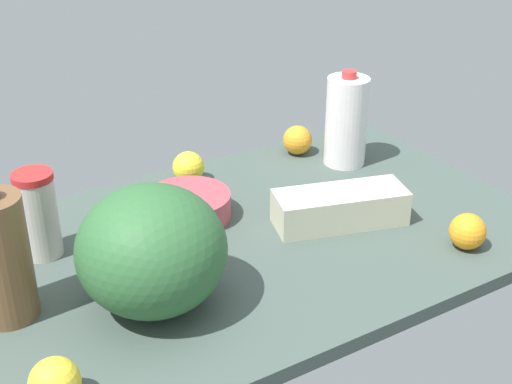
{
  "coord_description": "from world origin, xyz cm",
  "views": [
    {
      "loc": [
        67.52,
        110.22,
        79.82
      ],
      "look_at": [
        0.0,
        0.0,
        13.0
      ],
      "focal_mm": 50.0,
      "sensor_mm": 36.0,
      "label": 1
    }
  ],
  "objects_px": {
    "mixing_bowl": "(188,206)",
    "orange_loose": "(297,140)",
    "orange_far_back": "(468,231)",
    "egg_carton": "(340,207)",
    "tumbler_cup": "(38,214)",
    "chocolate_milk_jug": "(0,258)",
    "lemon_by_jug": "(188,167)",
    "lemon_beside_bowl": "(55,383)",
    "milk_jug": "(346,121)",
    "watermelon": "(152,250)"
  },
  "relations": [
    {
      "from": "watermelon",
      "to": "milk_jug",
      "type": "relative_size",
      "value": 1.09
    },
    {
      "from": "chocolate_milk_jug",
      "to": "tumbler_cup",
      "type": "height_order",
      "value": "chocolate_milk_jug"
    },
    {
      "from": "egg_carton",
      "to": "orange_loose",
      "type": "height_order",
      "value": "same"
    },
    {
      "from": "egg_carton",
      "to": "lemon_by_jug",
      "type": "distance_m",
      "value": 0.4
    },
    {
      "from": "egg_carton",
      "to": "orange_far_back",
      "type": "bearing_deg",
      "value": 143.05
    },
    {
      "from": "orange_loose",
      "to": "lemon_by_jug",
      "type": "relative_size",
      "value": 1.0
    },
    {
      "from": "lemon_by_jug",
      "to": "egg_carton",
      "type": "bearing_deg",
      "value": 118.19
    },
    {
      "from": "orange_loose",
      "to": "lemon_by_jug",
      "type": "bearing_deg",
      "value": 0.02
    },
    {
      "from": "tumbler_cup",
      "to": "egg_carton",
      "type": "xyz_separation_m",
      "value": [
        -0.58,
        0.21,
        -0.05
      ]
    },
    {
      "from": "lemon_beside_bowl",
      "to": "orange_far_back",
      "type": "height_order",
      "value": "lemon_beside_bowl"
    },
    {
      "from": "tumbler_cup",
      "to": "egg_carton",
      "type": "relative_size",
      "value": 0.64
    },
    {
      "from": "chocolate_milk_jug",
      "to": "orange_loose",
      "type": "xyz_separation_m",
      "value": [
        -0.82,
        -0.31,
        -0.08
      ]
    },
    {
      "from": "mixing_bowl",
      "to": "orange_far_back",
      "type": "distance_m",
      "value": 0.59
    },
    {
      "from": "orange_loose",
      "to": "mixing_bowl",
      "type": "bearing_deg",
      "value": 21.74
    },
    {
      "from": "milk_jug",
      "to": "egg_carton",
      "type": "distance_m",
      "value": 0.32
    },
    {
      "from": "chocolate_milk_jug",
      "to": "mixing_bowl",
      "type": "height_order",
      "value": "chocolate_milk_jug"
    },
    {
      "from": "milk_jug",
      "to": "lemon_beside_bowl",
      "type": "height_order",
      "value": "milk_jug"
    },
    {
      "from": "milk_jug",
      "to": "chocolate_milk_jug",
      "type": "bearing_deg",
      "value": 12.57
    },
    {
      "from": "lemon_by_jug",
      "to": "orange_far_back",
      "type": "bearing_deg",
      "value": 121.45
    },
    {
      "from": "milk_jug",
      "to": "mixing_bowl",
      "type": "xyz_separation_m",
      "value": [
        0.47,
        0.05,
        -0.08
      ]
    },
    {
      "from": "orange_loose",
      "to": "orange_far_back",
      "type": "bearing_deg",
      "value": 92.93
    },
    {
      "from": "lemon_by_jug",
      "to": "lemon_beside_bowl",
      "type": "bearing_deg",
      "value": 48.27
    },
    {
      "from": "orange_far_back",
      "to": "lemon_by_jug",
      "type": "xyz_separation_m",
      "value": [
        0.35,
        -0.56,
        0.0
      ]
    },
    {
      "from": "watermelon",
      "to": "egg_carton",
      "type": "relative_size",
      "value": 0.93
    },
    {
      "from": "chocolate_milk_jug",
      "to": "lemon_by_jug",
      "type": "xyz_separation_m",
      "value": [
        -0.5,
        -0.31,
        -0.08
      ]
    },
    {
      "from": "tumbler_cup",
      "to": "lemon_by_jug",
      "type": "distance_m",
      "value": 0.42
    },
    {
      "from": "chocolate_milk_jug",
      "to": "egg_carton",
      "type": "relative_size",
      "value": 0.88
    },
    {
      "from": "mixing_bowl",
      "to": "lemon_by_jug",
      "type": "bearing_deg",
      "value": -116.88
    },
    {
      "from": "tumbler_cup",
      "to": "orange_loose",
      "type": "height_order",
      "value": "tumbler_cup"
    },
    {
      "from": "egg_carton",
      "to": "chocolate_milk_jug",
      "type": "bearing_deg",
      "value": 13.21
    },
    {
      "from": "watermelon",
      "to": "lemon_beside_bowl",
      "type": "distance_m",
      "value": 0.28
    },
    {
      "from": "chocolate_milk_jug",
      "to": "orange_far_back",
      "type": "bearing_deg",
      "value": 163.13
    },
    {
      "from": "chocolate_milk_jug",
      "to": "mixing_bowl",
      "type": "xyz_separation_m",
      "value": [
        -0.42,
        -0.15,
        -0.09
      ]
    },
    {
      "from": "milk_jug",
      "to": "watermelon",
      "type": "bearing_deg",
      "value": 24.76
    },
    {
      "from": "orange_loose",
      "to": "lemon_by_jug",
      "type": "height_order",
      "value": "same"
    },
    {
      "from": "milk_jug",
      "to": "mixing_bowl",
      "type": "relative_size",
      "value": 1.29
    },
    {
      "from": "watermelon",
      "to": "mixing_bowl",
      "type": "height_order",
      "value": "watermelon"
    },
    {
      "from": "milk_jug",
      "to": "lemon_by_jug",
      "type": "relative_size",
      "value": 3.17
    },
    {
      "from": "orange_loose",
      "to": "orange_far_back",
      "type": "relative_size",
      "value": 1.02
    },
    {
      "from": "watermelon",
      "to": "mixing_bowl",
      "type": "distance_m",
      "value": 0.33
    },
    {
      "from": "watermelon",
      "to": "orange_far_back",
      "type": "height_order",
      "value": "watermelon"
    },
    {
      "from": "mixing_bowl",
      "to": "orange_loose",
      "type": "height_order",
      "value": "orange_loose"
    },
    {
      "from": "tumbler_cup",
      "to": "lemon_beside_bowl",
      "type": "distance_m",
      "value": 0.44
    },
    {
      "from": "mixing_bowl",
      "to": "orange_far_back",
      "type": "height_order",
      "value": "orange_far_back"
    },
    {
      "from": "mixing_bowl",
      "to": "egg_carton",
      "type": "height_order",
      "value": "egg_carton"
    },
    {
      "from": "milk_jug",
      "to": "orange_far_back",
      "type": "relative_size",
      "value": 3.25
    },
    {
      "from": "mixing_bowl",
      "to": "tumbler_cup",
      "type": "height_order",
      "value": "tumbler_cup"
    },
    {
      "from": "milk_jug",
      "to": "mixing_bowl",
      "type": "bearing_deg",
      "value": 6.11
    },
    {
      "from": "mixing_bowl",
      "to": "orange_loose",
      "type": "relative_size",
      "value": 2.46
    },
    {
      "from": "egg_carton",
      "to": "orange_loose",
      "type": "xyz_separation_m",
      "value": [
        -0.13,
        -0.35,
        0.0
      ]
    }
  ]
}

